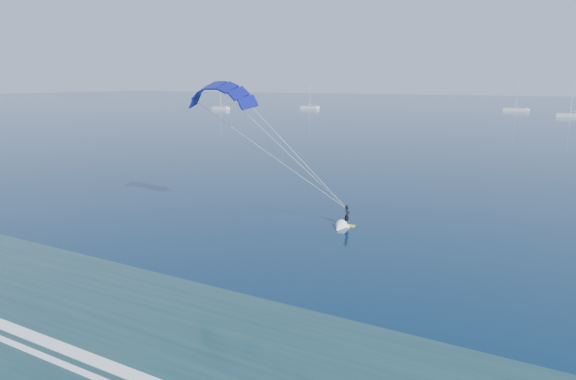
{
  "coord_description": "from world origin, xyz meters",
  "views": [
    {
      "loc": [
        21.89,
        -4.41,
        12.45
      ],
      "look_at": [
        3.46,
        27.81,
        4.48
      ],
      "focal_mm": 32.0,
      "sensor_mm": 36.0,
      "label": 1
    }
  ],
  "objects_px": {
    "sailboat_2": "(516,110)",
    "sailboat_3": "(570,115)",
    "kitesurfer_rig": "(281,147)",
    "sailboat_0": "(221,108)",
    "sailboat_1": "(310,107)"
  },
  "relations": [
    {
      "from": "sailboat_2",
      "to": "sailboat_3",
      "type": "height_order",
      "value": "sailboat_2"
    },
    {
      "from": "sailboat_0",
      "to": "sailboat_1",
      "type": "height_order",
      "value": "sailboat_1"
    },
    {
      "from": "sailboat_0",
      "to": "sailboat_1",
      "type": "bearing_deg",
      "value": 37.97
    },
    {
      "from": "sailboat_0",
      "to": "sailboat_3",
      "type": "relative_size",
      "value": 0.92
    },
    {
      "from": "sailboat_1",
      "to": "sailboat_2",
      "type": "height_order",
      "value": "sailboat_2"
    },
    {
      "from": "sailboat_3",
      "to": "sailboat_1",
      "type": "bearing_deg",
      "value": 179.72
    },
    {
      "from": "sailboat_2",
      "to": "sailboat_3",
      "type": "xyz_separation_m",
      "value": [
        20.25,
        -27.51,
        -0.0
      ]
    },
    {
      "from": "sailboat_0",
      "to": "sailboat_2",
      "type": "distance_m",
      "value": 122.17
    },
    {
      "from": "sailboat_1",
      "to": "sailboat_3",
      "type": "distance_m",
      "value": 100.76
    },
    {
      "from": "kitesurfer_rig",
      "to": "sailboat_3",
      "type": "relative_size",
      "value": 1.22
    },
    {
      "from": "kitesurfer_rig",
      "to": "sailboat_0",
      "type": "height_order",
      "value": "kitesurfer_rig"
    },
    {
      "from": "kitesurfer_rig",
      "to": "sailboat_2",
      "type": "distance_m",
      "value": 192.36
    },
    {
      "from": "sailboat_0",
      "to": "sailboat_2",
      "type": "xyz_separation_m",
      "value": [
        111.07,
        50.87,
        0.01
      ]
    },
    {
      "from": "sailboat_0",
      "to": "sailboat_1",
      "type": "distance_m",
      "value": 38.77
    },
    {
      "from": "kitesurfer_rig",
      "to": "sailboat_3",
      "type": "distance_m",
      "value": 165.82
    }
  ]
}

